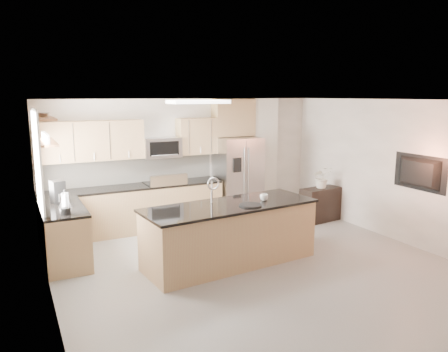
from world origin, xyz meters
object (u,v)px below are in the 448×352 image
range (165,205)px  credenza (320,204)px  refrigerator (238,178)px  cup (264,197)px  coffee_maker (58,192)px  television (416,173)px  island (230,234)px  platter (250,205)px  flower_vase (322,172)px  kettle (65,200)px  blender (65,205)px  bowl (42,114)px  microwave (161,148)px

range → credenza: 3.31m
refrigerator → range: bearing=178.4°
cup → coffee_maker: coffee_maker is taller
television → island: bearing=76.0°
island → platter: island is taller
platter → television: bearing=-10.9°
refrigerator → flower_vase: size_ratio=2.58×
island → flower_vase: 3.18m
credenza → kettle: (-5.16, -0.09, 0.68)m
cup → platter: 0.43m
blender → television: bearing=-15.4°
island → coffee_maker: bearing=141.7°
blender → kettle: bearing=83.4°
credenza → flower_vase: 0.71m
credenza → blender: blender is taller
blender → coffee_maker: (-0.02, 0.81, 0.04)m
cup → television: television is taller
refrigerator → island: refrigerator is taller
cup → bowl: bowl is taller
flower_vase → refrigerator: bearing=146.2°
bowl → television: 6.32m
blender → credenza: bearing=5.7°
range → credenza: range is taller
kettle → range: bearing=29.5°
refrigerator → bowl: size_ratio=5.47×
microwave → range: bearing=-90.0°
blender → flower_vase: bearing=5.8°
refrigerator → platter: bearing=-114.1°
refrigerator → coffee_maker: refrigerator is taller
kettle → refrigerator: bearing=16.6°
microwave → credenza: (3.14, -1.18, -1.27)m
range → island: island is taller
island → bowl: 3.55m
island → credenza: size_ratio=3.21×
credenza → range: bearing=154.2°
credenza → kettle: size_ratio=3.18×
coffee_maker → bowl: size_ratio=1.15×
flower_vase → television: (0.35, -2.07, 0.28)m
platter → island: bearing=136.4°
cup → blender: 3.09m
microwave → cup: 2.70m
credenza → coffee_maker: coffee_maker is taller
coffee_maker → refrigerator: bearing=10.8°
bowl → cup: bearing=-26.9°
microwave → kettle: 2.46m
microwave → bowl: size_ratio=2.34×
flower_vase → television: size_ratio=0.64×
flower_vase → blender: bearing=-174.2°
flower_vase → bowl: bearing=176.7°
range → platter: (0.54, -2.55, 0.51)m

